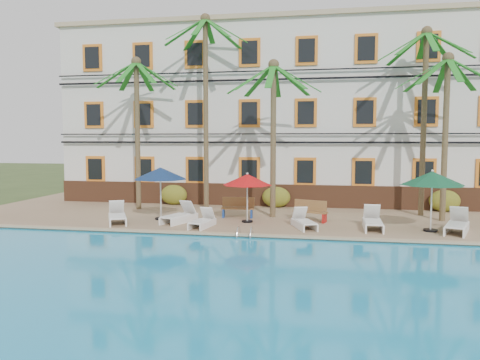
% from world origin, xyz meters
% --- Properties ---
extents(ground, '(100.00, 100.00, 0.00)m').
position_xyz_m(ground, '(0.00, 0.00, 0.00)').
color(ground, '#384C23').
rests_on(ground, ground).
extents(pool_deck, '(30.00, 12.00, 0.25)m').
position_xyz_m(pool_deck, '(0.00, 5.00, 0.12)').
color(pool_deck, tan).
rests_on(pool_deck, ground).
extents(swimming_pool, '(26.00, 12.00, 0.20)m').
position_xyz_m(swimming_pool, '(0.00, -7.00, 0.10)').
color(swimming_pool, '#1C9BD3').
rests_on(swimming_pool, ground).
extents(pool_coping, '(30.00, 0.35, 0.06)m').
position_xyz_m(pool_coping, '(0.00, -0.90, 0.28)').
color(pool_coping, tan).
rests_on(pool_coping, pool_deck).
extents(hotel_building, '(25.40, 6.44, 10.22)m').
position_xyz_m(hotel_building, '(0.00, 9.98, 5.37)').
color(hotel_building, silver).
rests_on(hotel_building, pool_deck).
extents(palm_a, '(4.32, 4.32, 7.79)m').
position_xyz_m(palm_a, '(-6.97, 4.75, 5.26)').
color(palm_a, brown).
rests_on(palm_a, pool_deck).
extents(palm_b, '(4.32, 4.32, 9.94)m').
position_xyz_m(palm_b, '(-3.52, 5.43, 6.48)').
color(palm_b, brown).
rests_on(palm_b, pool_deck).
extents(palm_c, '(4.32, 4.32, 7.24)m').
position_xyz_m(palm_c, '(0.17, 3.50, 4.95)').
color(palm_c, brown).
rests_on(palm_c, pool_deck).
extents(palm_d, '(4.32, 4.32, 8.83)m').
position_xyz_m(palm_d, '(7.07, 5.27, 5.86)').
color(palm_d, brown).
rests_on(palm_d, pool_deck).
extents(palm_e, '(4.32, 4.32, 7.37)m').
position_xyz_m(palm_e, '(7.70, 3.82, 5.02)').
color(palm_e, brown).
rests_on(palm_e, pool_deck).
extents(shrub_left, '(1.50, 0.90, 1.10)m').
position_xyz_m(shrub_left, '(-5.68, 6.60, 0.80)').
color(shrub_left, '#295217').
rests_on(shrub_left, pool_deck).
extents(shrub_mid, '(1.50, 0.90, 1.10)m').
position_xyz_m(shrub_mid, '(0.00, 6.60, 0.80)').
color(shrub_mid, '#295217').
rests_on(shrub_mid, pool_deck).
extents(shrub_right, '(1.50, 0.90, 1.10)m').
position_xyz_m(shrub_right, '(8.44, 6.60, 0.80)').
color(shrub_right, '#295217').
rests_on(shrub_right, pool_deck).
extents(umbrella_blue, '(2.43, 2.43, 2.43)m').
position_xyz_m(umbrella_blue, '(-4.73, 1.92, 2.33)').
color(umbrella_blue, black).
rests_on(umbrella_blue, pool_deck).
extents(umbrella_red, '(2.17, 2.17, 2.18)m').
position_xyz_m(umbrella_red, '(-0.77, 1.92, 2.10)').
color(umbrella_red, black).
rests_on(umbrella_red, pool_deck).
extents(umbrella_green, '(2.44, 2.44, 2.44)m').
position_xyz_m(umbrella_green, '(6.66, 1.21, 2.33)').
color(umbrella_green, black).
rests_on(umbrella_green, pool_deck).
extents(lounger_a, '(1.52, 2.07, 0.93)m').
position_xyz_m(lounger_a, '(-6.28, 0.72, 0.55)').
color(lounger_a, white).
rests_on(lounger_a, pool_deck).
extents(lounger_b, '(1.29, 2.05, 0.91)m').
position_xyz_m(lounger_b, '(-3.66, 1.33, 0.55)').
color(lounger_b, white).
rests_on(lounger_b, pool_deck).
extents(lounger_c, '(0.84, 1.73, 0.78)m').
position_xyz_m(lounger_c, '(-2.40, 0.44, 0.50)').
color(lounger_c, white).
rests_on(lounger_c, pool_deck).
extents(lounger_d, '(1.20, 1.85, 0.82)m').
position_xyz_m(lounger_d, '(1.72, 1.00, 0.52)').
color(lounger_d, white).
rests_on(lounger_d, pool_deck).
extents(lounger_e, '(0.75, 2.01, 0.95)m').
position_xyz_m(lounger_e, '(4.47, 1.27, 0.56)').
color(lounger_e, white).
rests_on(lounger_e, pool_deck).
extents(lounger_f, '(1.39, 2.17, 0.96)m').
position_xyz_m(lounger_f, '(7.61, 1.10, 0.56)').
color(lounger_f, white).
rests_on(lounger_f, pool_deck).
extents(bench_left, '(1.53, 0.59, 0.93)m').
position_xyz_m(bench_left, '(-1.42, 3.11, 0.72)').
color(bench_left, olive).
rests_on(bench_left, pool_deck).
extents(bench_right, '(1.57, 0.94, 0.93)m').
position_xyz_m(bench_right, '(1.95, 2.65, 0.72)').
color(bench_right, olive).
rests_on(bench_right, pool_deck).
extents(pool_ladder, '(0.54, 0.74, 0.74)m').
position_xyz_m(pool_ladder, '(-0.37, -1.00, 0.25)').
color(pool_ladder, silver).
rests_on(pool_ladder, ground).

